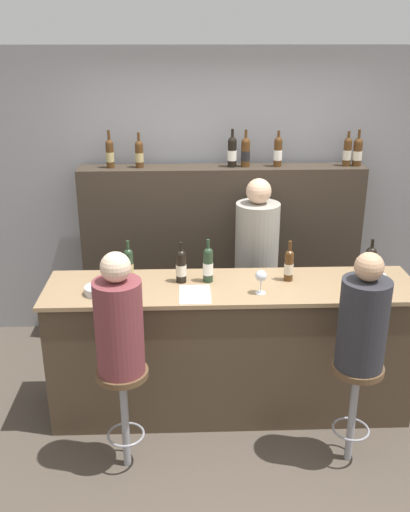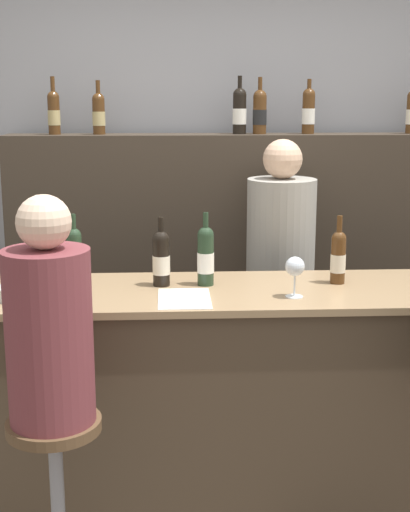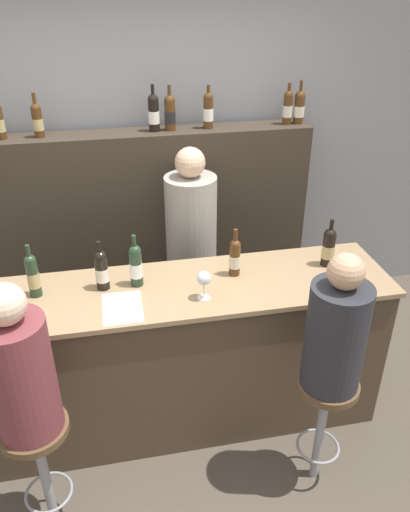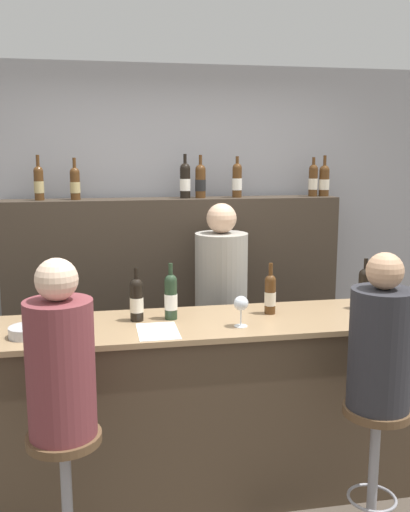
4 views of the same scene
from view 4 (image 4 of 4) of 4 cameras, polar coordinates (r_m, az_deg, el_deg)
name	(u,v)px [view 4 (image 4 of 4)]	position (r m, az deg, el deg)	size (l,w,h in m)	color
wall_back	(170,237)	(4.46, -3.47, 1.90)	(6.40, 0.05, 2.60)	gray
bar_counter	(202,408)	(3.37, -0.27, -14.92)	(2.63, 0.63, 1.03)	#473828
back_bar_cabinet	(175,305)	(4.34, -3.03, -4.94)	(2.46, 0.28, 1.62)	#382D23
wine_bottle_counter_0	(68,301)	(3.18, -13.54, -4.38)	(0.07, 0.07, 0.32)	#233823
wine_bottle_counter_1	(137,299)	(3.18, -6.86, -4.30)	(0.08, 0.08, 0.30)	black
wine_bottle_counter_2	(171,296)	(3.20, -3.44, -4.02)	(0.07, 0.07, 0.32)	#233823
wine_bottle_counter_3	(270,293)	(3.32, 6.54, -3.74)	(0.07, 0.07, 0.30)	#4C2D14
wine_bottle_counter_4	(365,288)	(3.53, 15.68, -3.12)	(0.08, 0.08, 0.31)	black
wine_bottle_backbar_0	(39,183)	(4.17, -16.28, 7.07)	(0.07, 0.07, 0.32)	#4C2D14
wine_bottle_backbar_1	(75,183)	(4.16, -12.87, 7.12)	(0.07, 0.07, 0.30)	#4C2D14
wine_bottle_backbar_2	(185,180)	(4.20, -2.00, 7.58)	(0.08, 0.08, 0.32)	black
wine_bottle_backbar_3	(200,181)	(4.22, -0.46, 7.53)	(0.08, 0.08, 0.31)	#4C2D14
wine_bottle_backbar_4	(237,180)	(4.28, 3.23, 7.60)	(0.07, 0.07, 0.30)	#4C2D14
wine_bottle_backbar_5	(313,180)	(4.46, 10.76, 7.48)	(0.07, 0.07, 0.30)	#4C2D14
wine_bottle_backbar_6	(324,180)	(4.49, 11.83, 7.43)	(0.08, 0.08, 0.31)	#4C2D14
wine_glass_0	(241,304)	(3.06, 3.62, -4.85)	(0.08, 0.08, 0.17)	silver
wine_glass_1	(384,302)	(3.36, 17.49, -4.38)	(0.07, 0.07, 0.14)	silver
metal_bowl	(28,332)	(3.05, -17.33, -7.23)	(0.19, 0.19, 0.05)	#B7B7BC
tasting_menu	(158,331)	(3.01, -4.74, -7.51)	(0.21, 0.30, 0.00)	white
bar_stool_left	(66,470)	(2.78, -13.77, -20.09)	(0.33, 0.33, 0.73)	gray
guest_seated_left	(60,360)	(2.56, -14.27, -10.02)	(0.29, 0.29, 0.79)	brown
bar_stool_right	(375,440)	(3.06, 16.65, -17.19)	(0.33, 0.33, 0.73)	gray
guest_seated_right	(381,342)	(2.87, 17.17, -8.22)	(0.30, 0.30, 0.76)	#28282D
bartender	(221,328)	(4.00, 1.60, -7.26)	(0.36, 0.36, 1.62)	gray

